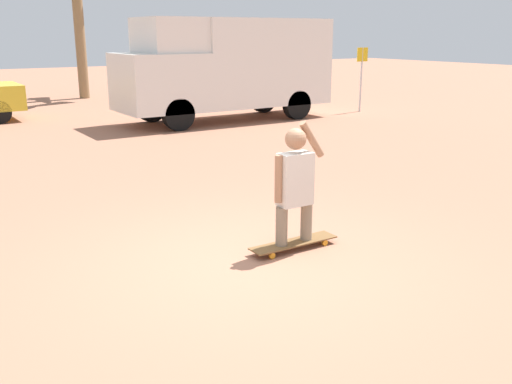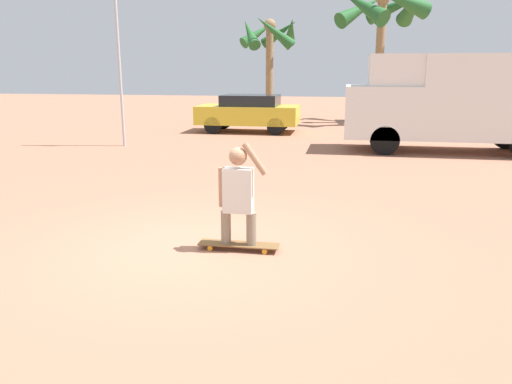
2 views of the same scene
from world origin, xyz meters
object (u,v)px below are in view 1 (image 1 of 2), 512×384
Objects in this scene: street_sign at (362,70)px; skateboard at (294,243)px; person_skateboarder at (295,180)px; camper_van at (228,65)px.

skateboard is at bearing -136.11° from street_sign.
skateboard is 0.78× the size of person_skateboarder.
camper_van reaches higher than person_skateboarder.
camper_van is 4.67m from street_sign.
person_skateboarder is at bearing -136.12° from street_sign.
street_sign is (9.24, 8.89, 1.26)m from skateboard.
street_sign is at bearing -8.17° from camper_van.
person_skateboarder reaches higher than skateboard.
camper_van reaches higher than street_sign.
street_sign is (9.24, 8.89, 0.48)m from person_skateboarder.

